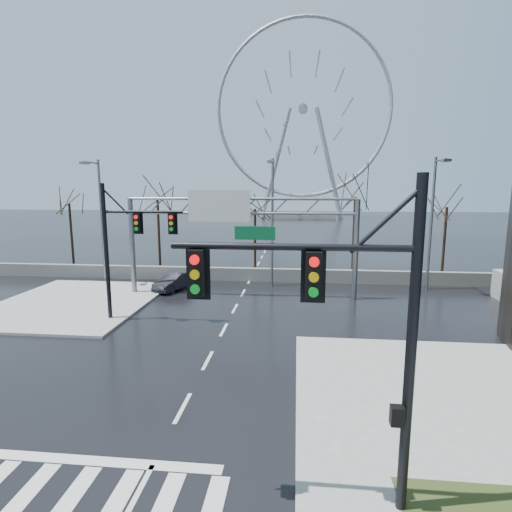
# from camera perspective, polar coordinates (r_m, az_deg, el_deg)

# --- Properties ---
(ground) EXTENTS (260.00, 260.00, 0.00)m
(ground) POSITION_cam_1_polar(r_m,az_deg,el_deg) (15.36, -10.42, -20.55)
(ground) COLOR black
(ground) RESTS_ON ground
(sidewalk_right_ext) EXTENTS (12.00, 10.00, 0.15)m
(sidewalk_right_ext) POSITION_cam_1_polar(r_m,az_deg,el_deg) (17.64, 26.59, -17.00)
(sidewalk_right_ext) COLOR gray
(sidewalk_right_ext) RESTS_ON ground
(sidewalk_far) EXTENTS (10.00, 12.00, 0.15)m
(sidewalk_far) POSITION_cam_1_polar(r_m,az_deg,el_deg) (29.86, -24.51, -6.07)
(sidewalk_far) COLOR gray
(sidewalk_far) RESTS_ON ground
(barrier_wall) EXTENTS (52.00, 0.50, 1.10)m
(barrier_wall) POSITION_cam_1_polar(r_m,az_deg,el_deg) (33.72, -0.95, -2.65)
(barrier_wall) COLOR slate
(barrier_wall) RESTS_ON ground
(signal_mast_near) EXTENTS (5.52, 0.41, 8.00)m
(signal_mast_near) POSITION_cam_1_polar(r_m,az_deg,el_deg) (9.20, 13.35, -8.35)
(signal_mast_near) COLOR black
(signal_mast_near) RESTS_ON ground
(signal_mast_far) EXTENTS (4.72, 0.41, 8.00)m
(signal_mast_far) POSITION_cam_1_polar(r_m,az_deg,el_deg) (23.96, -18.31, 2.27)
(signal_mast_far) COLOR black
(signal_mast_far) RESTS_ON ground
(sign_gantry) EXTENTS (16.36, 0.40, 7.60)m
(sign_gantry) POSITION_cam_1_polar(r_m,az_deg,el_deg) (28.12, -2.96, 4.46)
(sign_gantry) COLOR slate
(sign_gantry) RESTS_ON ground
(streetlight_left) EXTENTS (0.50, 2.55, 10.00)m
(streetlight_left) POSITION_cam_1_polar(r_m,az_deg,el_deg) (34.79, -21.50, 5.95)
(streetlight_left) COLOR slate
(streetlight_left) RESTS_ON ground
(streetlight_mid) EXTENTS (0.50, 2.55, 10.00)m
(streetlight_mid) POSITION_cam_1_polar(r_m,az_deg,el_deg) (31.00, 2.31, 6.24)
(streetlight_mid) COLOR slate
(streetlight_mid) RESTS_ON ground
(streetlight_right) EXTENTS (0.50, 2.55, 10.00)m
(streetlight_right) POSITION_cam_1_polar(r_m,az_deg,el_deg) (32.54, 24.02, 5.58)
(streetlight_right) COLOR slate
(streetlight_right) RESTS_ON ground
(tree_far_left) EXTENTS (3.50, 3.50, 7.00)m
(tree_far_left) POSITION_cam_1_polar(r_m,az_deg,el_deg) (42.82, -25.08, 5.84)
(tree_far_left) COLOR black
(tree_far_left) RESTS_ON ground
(tree_left) EXTENTS (3.75, 3.75, 7.50)m
(tree_left) POSITION_cam_1_polar(r_m,az_deg,el_deg) (38.50, -13.85, 6.74)
(tree_left) COLOR black
(tree_left) RESTS_ON ground
(tree_center) EXTENTS (3.25, 3.25, 6.50)m
(tree_center) POSITION_cam_1_polar(r_m,az_deg,el_deg) (37.51, -0.15, 5.72)
(tree_center) COLOR black
(tree_center) RESTS_ON ground
(tree_right) EXTENTS (3.90, 3.90, 7.80)m
(tree_right) POSITION_cam_1_polar(r_m,az_deg,el_deg) (36.61, 13.94, 6.99)
(tree_right) COLOR black
(tree_right) RESTS_ON ground
(tree_far_right) EXTENTS (3.40, 3.40, 6.80)m
(tree_far_right) POSITION_cam_1_polar(r_m,az_deg,el_deg) (39.05, 25.54, 5.30)
(tree_far_right) COLOR black
(tree_far_right) RESTS_ON ground
(ferris_wheel) EXTENTS (45.00, 6.00, 50.91)m
(ferris_wheel) POSITION_cam_1_polar(r_m,az_deg,el_deg) (109.30, 6.72, 19.19)
(ferris_wheel) COLOR gray
(ferris_wheel) RESTS_ON ground
(car) EXTENTS (2.66, 4.15, 1.29)m
(car) POSITION_cam_1_polar(r_m,az_deg,el_deg) (31.40, -11.56, -3.58)
(car) COLOR black
(car) RESTS_ON ground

